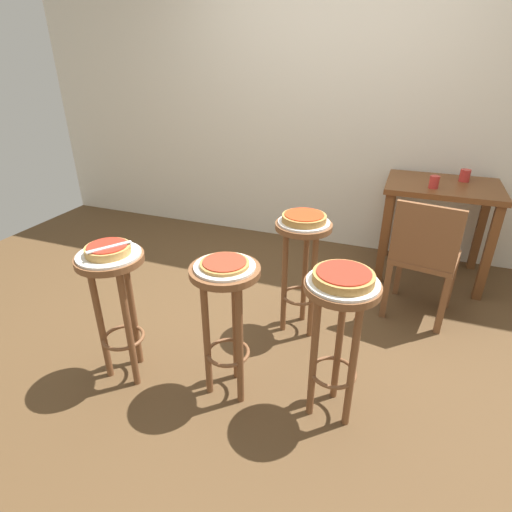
{
  "coord_description": "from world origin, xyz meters",
  "views": [
    {
      "loc": [
        0.68,
        -2.06,
        1.65
      ],
      "look_at": [
        -0.02,
        -0.23,
        0.68
      ],
      "focal_mm": 28.56,
      "sensor_mm": 36.0,
      "label": 1
    }
  ],
  "objects_px": {
    "serving_plate_leftside": "(343,282)",
    "cup_near_edge": "(434,182)",
    "stool_rear": "(302,256)",
    "serving_plate_rear": "(304,222)",
    "pizza_server_knife": "(109,247)",
    "serving_plate_middle": "(225,266)",
    "stool_leftside": "(338,324)",
    "pizza_foreground": "(108,249)",
    "dining_table": "(440,203)",
    "pizza_middle": "(225,263)",
    "pizza_rear": "(304,218)",
    "stool_middle": "(226,306)",
    "pizza_leftside": "(344,277)",
    "serving_plate_foreground": "(109,255)",
    "stool_foreground": "(116,293)",
    "cup_far_edge": "(465,175)",
    "wooden_chair": "(424,256)"
  },
  "relations": [
    {
      "from": "stool_leftside",
      "to": "cup_near_edge",
      "type": "height_order",
      "value": "cup_near_edge"
    },
    {
      "from": "pizza_foreground",
      "to": "pizza_server_knife",
      "type": "distance_m",
      "value": 0.04
    },
    {
      "from": "cup_far_edge",
      "to": "pizza_server_knife",
      "type": "relative_size",
      "value": 0.41
    },
    {
      "from": "dining_table",
      "to": "pizza_server_knife",
      "type": "height_order",
      "value": "pizza_server_knife"
    },
    {
      "from": "serving_plate_middle",
      "to": "pizza_leftside",
      "type": "relative_size",
      "value": 1.08
    },
    {
      "from": "stool_foreground",
      "to": "pizza_middle",
      "type": "relative_size",
      "value": 3.23
    },
    {
      "from": "serving_plate_middle",
      "to": "serving_plate_rear",
      "type": "relative_size",
      "value": 0.95
    },
    {
      "from": "serving_plate_leftside",
      "to": "dining_table",
      "type": "relative_size",
      "value": 0.39
    },
    {
      "from": "serving_plate_rear",
      "to": "stool_rear",
      "type": "bearing_deg",
      "value": -135.0
    },
    {
      "from": "serving_plate_middle",
      "to": "stool_leftside",
      "type": "xyz_separation_m",
      "value": [
        0.54,
        0.05,
        -0.22
      ]
    },
    {
      "from": "stool_rear",
      "to": "cup_near_edge",
      "type": "xyz_separation_m",
      "value": [
        0.71,
        0.95,
        0.28
      ]
    },
    {
      "from": "serving_plate_leftside",
      "to": "pizza_rear",
      "type": "height_order",
      "value": "pizza_rear"
    },
    {
      "from": "serving_plate_foreground",
      "to": "stool_leftside",
      "type": "distance_m",
      "value": 1.16
    },
    {
      "from": "serving_plate_foreground",
      "to": "pizza_server_knife",
      "type": "xyz_separation_m",
      "value": [
        0.03,
        -0.02,
        0.06
      ]
    },
    {
      "from": "serving_plate_rear",
      "to": "cup_near_edge",
      "type": "distance_m",
      "value": 1.19
    },
    {
      "from": "cup_far_edge",
      "to": "stool_rear",
      "type": "bearing_deg",
      "value": -127.29
    },
    {
      "from": "stool_foreground",
      "to": "dining_table",
      "type": "xyz_separation_m",
      "value": [
        1.58,
        1.87,
        0.09
      ]
    },
    {
      "from": "stool_foreground",
      "to": "wooden_chair",
      "type": "relative_size",
      "value": 0.89
    },
    {
      "from": "stool_leftside",
      "to": "cup_near_edge",
      "type": "distance_m",
      "value": 1.65
    },
    {
      "from": "dining_table",
      "to": "cup_near_edge",
      "type": "height_order",
      "value": "cup_near_edge"
    },
    {
      "from": "stool_rear",
      "to": "pizza_server_knife",
      "type": "xyz_separation_m",
      "value": [
        -0.76,
        -0.79,
        0.28
      ]
    },
    {
      "from": "stool_middle",
      "to": "pizza_leftside",
      "type": "height_order",
      "value": "pizza_leftside"
    },
    {
      "from": "serving_plate_foreground",
      "to": "pizza_middle",
      "type": "relative_size",
      "value": 1.35
    },
    {
      "from": "stool_rear",
      "to": "cup_far_edge",
      "type": "distance_m",
      "value": 1.57
    },
    {
      "from": "pizza_rear",
      "to": "serving_plate_leftside",
      "type": "bearing_deg",
      "value": -61.32
    },
    {
      "from": "serving_plate_foreground",
      "to": "pizza_rear",
      "type": "xyz_separation_m",
      "value": [
        0.79,
        0.77,
        0.03
      ]
    },
    {
      "from": "stool_rear",
      "to": "serving_plate_rear",
      "type": "bearing_deg",
      "value": 45.0
    },
    {
      "from": "stool_rear",
      "to": "cup_near_edge",
      "type": "relative_size",
      "value": 8.32
    },
    {
      "from": "cup_near_edge",
      "to": "wooden_chair",
      "type": "relative_size",
      "value": 0.11
    },
    {
      "from": "serving_plate_leftside",
      "to": "cup_near_edge",
      "type": "distance_m",
      "value": 1.62
    },
    {
      "from": "serving_plate_leftside",
      "to": "cup_near_edge",
      "type": "bearing_deg",
      "value": 76.8
    },
    {
      "from": "pizza_middle",
      "to": "cup_near_edge",
      "type": "bearing_deg",
      "value": 60.7
    },
    {
      "from": "serving_plate_middle",
      "to": "stool_leftside",
      "type": "relative_size",
      "value": 0.39
    },
    {
      "from": "serving_plate_rear",
      "to": "pizza_server_knife",
      "type": "bearing_deg",
      "value": -133.94
    },
    {
      "from": "serving_plate_rear",
      "to": "pizza_server_knife",
      "type": "xyz_separation_m",
      "value": [
        -0.76,
        -0.79,
        0.06
      ]
    },
    {
      "from": "dining_table",
      "to": "cup_near_edge",
      "type": "distance_m",
      "value": 0.26
    },
    {
      "from": "cup_near_edge",
      "to": "pizza_foreground",
      "type": "bearing_deg",
      "value": -131.16
    },
    {
      "from": "pizza_rear",
      "to": "dining_table",
      "type": "height_order",
      "value": "pizza_rear"
    },
    {
      "from": "cup_far_edge",
      "to": "pizza_rear",
      "type": "bearing_deg",
      "value": -127.29
    },
    {
      "from": "pizza_rear",
      "to": "cup_near_edge",
      "type": "distance_m",
      "value": 1.19
    },
    {
      "from": "dining_table",
      "to": "cup_far_edge",
      "type": "relative_size",
      "value": 9.09
    },
    {
      "from": "pizza_rear",
      "to": "cup_near_edge",
      "type": "bearing_deg",
      "value": 53.13
    },
    {
      "from": "pizza_rear",
      "to": "cup_far_edge",
      "type": "relative_size",
      "value": 2.91
    },
    {
      "from": "pizza_server_knife",
      "to": "cup_far_edge",
      "type": "bearing_deg",
      "value": -7.34
    },
    {
      "from": "serving_plate_foreground",
      "to": "pizza_foreground",
      "type": "height_order",
      "value": "pizza_foreground"
    },
    {
      "from": "dining_table",
      "to": "stool_foreground",
      "type": "bearing_deg",
      "value": -130.23
    },
    {
      "from": "pizza_foreground",
      "to": "serving_plate_leftside",
      "type": "height_order",
      "value": "pizza_foreground"
    },
    {
      "from": "pizza_leftside",
      "to": "wooden_chair",
      "type": "bearing_deg",
      "value": 70.68
    },
    {
      "from": "stool_foreground",
      "to": "pizza_server_knife",
      "type": "relative_size",
      "value": 3.43
    },
    {
      "from": "stool_foreground",
      "to": "stool_middle",
      "type": "height_order",
      "value": "same"
    }
  ]
}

